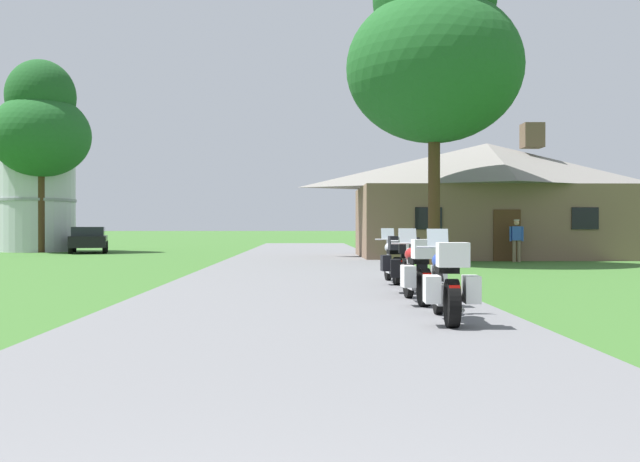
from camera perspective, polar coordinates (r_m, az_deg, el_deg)
ground_plane at (r=21.48m, az=-1.33°, el=-3.38°), size 500.00×500.00×0.00m
asphalt_driveway at (r=19.48m, az=-1.35°, el=-3.67°), size 6.40×80.00×0.06m
motorcycle_blue_nearest_to_camera at (r=10.10m, az=10.06°, el=-4.09°), size 0.78×2.08×1.30m
motorcycle_red_second_in_row at (r=12.55m, az=7.84°, el=-3.23°), size 0.75×2.08×1.30m
motorcycle_white_third_in_row at (r=14.88m, az=7.00°, el=-2.68°), size 0.84×2.08×1.30m
motorcycle_silver_farthest_in_row at (r=16.96m, az=5.91°, el=-2.31°), size 0.75×2.08×1.30m
stone_lodge at (r=33.23m, az=13.13°, el=2.50°), size 12.11×6.81×6.07m
bystander_blue_shirt_near_lodge at (r=29.44m, az=15.35°, el=-0.55°), size 0.55×0.26×1.69m
tree_by_lodge_front at (r=27.65m, az=9.06°, el=14.23°), size 6.51×6.51×12.32m
tree_left_far at (r=42.49m, az=-21.30°, el=7.92°), size 5.34×5.34×10.54m
metal_silo_distant at (r=44.11m, az=-21.58°, el=2.96°), size 4.35×4.35×6.88m
parked_black_suv_far_left at (r=40.53m, az=-17.89°, el=-0.57°), size 2.92×4.91×1.40m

